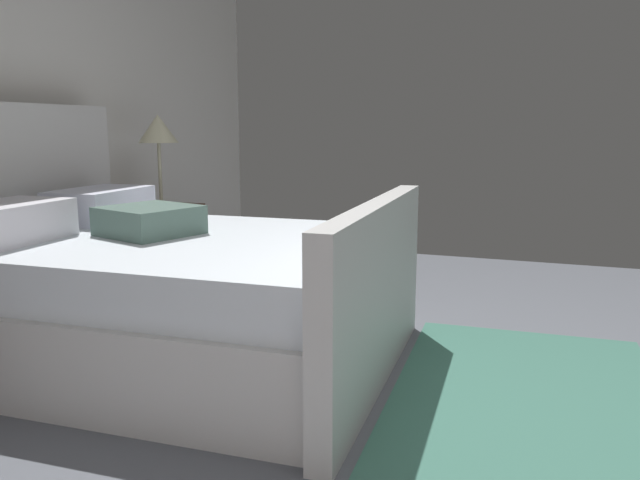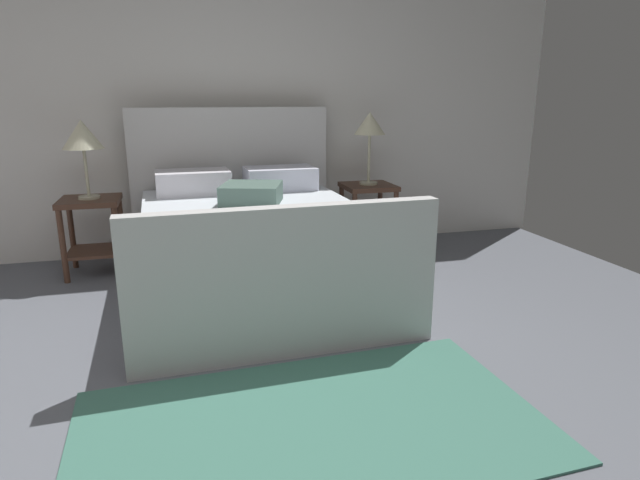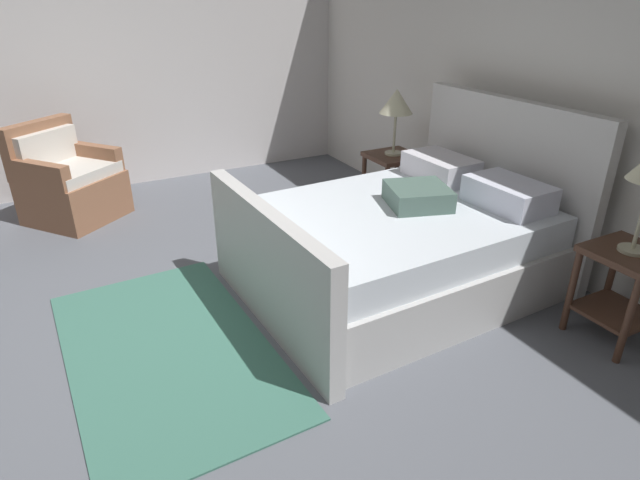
{
  "view_description": "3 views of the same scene",
  "coord_description": "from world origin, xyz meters",
  "px_view_note": "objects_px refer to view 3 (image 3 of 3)",
  "views": [
    {
      "loc": [
        -2.43,
        0.13,
        1.14
      ],
      "look_at": [
        0.49,
        1.18,
        0.58
      ],
      "focal_mm": 34.89,
      "sensor_mm": 36.0,
      "label": 1
    },
    {
      "loc": [
        -0.36,
        -1.77,
        1.36
      ],
      "look_at": [
        0.43,
        1.19,
        0.53
      ],
      "focal_mm": 29.84,
      "sensor_mm": 36.0,
      "label": 2
    },
    {
      "loc": [
        2.86,
        -0.27,
        2.0
      ],
      "look_at": [
        0.3,
        1.08,
        0.62
      ],
      "focal_mm": 29.76,
      "sensor_mm": 36.0,
      "label": 3
    }
  ],
  "objects_px": {
    "nightstand_right": "(623,280)",
    "nightstand_left": "(392,174)",
    "bed": "(403,240)",
    "table_lamp_left": "(396,103)",
    "armchair": "(68,183)"
  },
  "relations": [
    {
      "from": "bed",
      "to": "armchair",
      "type": "bearing_deg",
      "value": -141.13
    },
    {
      "from": "nightstand_right",
      "to": "table_lamp_left",
      "type": "relative_size",
      "value": 1.02
    },
    {
      "from": "nightstand_right",
      "to": "nightstand_left",
      "type": "distance_m",
      "value": 2.3
    },
    {
      "from": "nightstand_right",
      "to": "armchair",
      "type": "xyz_separation_m",
      "value": [
        -3.65,
        -2.8,
        -0.06
      ]
    },
    {
      "from": "nightstand_right",
      "to": "armchair",
      "type": "height_order",
      "value": "armchair"
    },
    {
      "from": "nightstand_left",
      "to": "armchair",
      "type": "xyz_separation_m",
      "value": [
        -1.35,
        -2.72,
        -0.06
      ]
    },
    {
      "from": "nightstand_left",
      "to": "armchair",
      "type": "relative_size",
      "value": 0.59
    },
    {
      "from": "bed",
      "to": "armchair",
      "type": "xyz_separation_m",
      "value": [
        -2.5,
        -2.01,
        -0.01
      ]
    },
    {
      "from": "table_lamp_left",
      "to": "bed",
      "type": "bearing_deg",
      "value": -31.45
    },
    {
      "from": "table_lamp_left",
      "to": "armchair",
      "type": "height_order",
      "value": "table_lamp_left"
    },
    {
      "from": "bed",
      "to": "nightstand_left",
      "type": "distance_m",
      "value": 1.35
    },
    {
      "from": "bed",
      "to": "table_lamp_left",
      "type": "xyz_separation_m",
      "value": [
        -1.15,
        0.7,
        0.71
      ]
    },
    {
      "from": "nightstand_left",
      "to": "table_lamp_left",
      "type": "relative_size",
      "value": 1.02
    },
    {
      "from": "armchair",
      "to": "nightstand_right",
      "type": "bearing_deg",
      "value": 37.49
    },
    {
      "from": "bed",
      "to": "nightstand_right",
      "type": "height_order",
      "value": "bed"
    }
  ]
}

